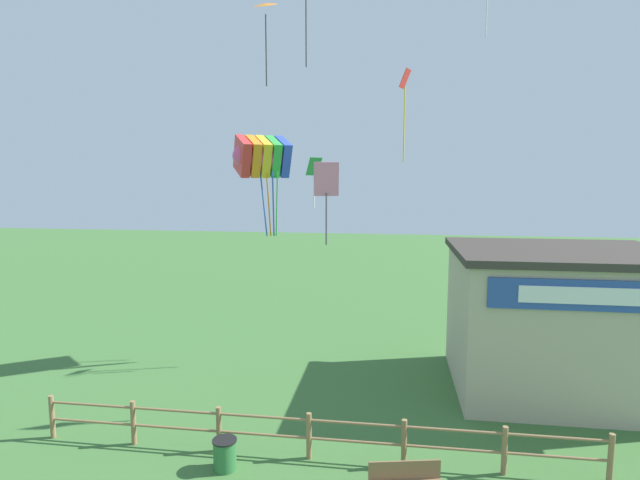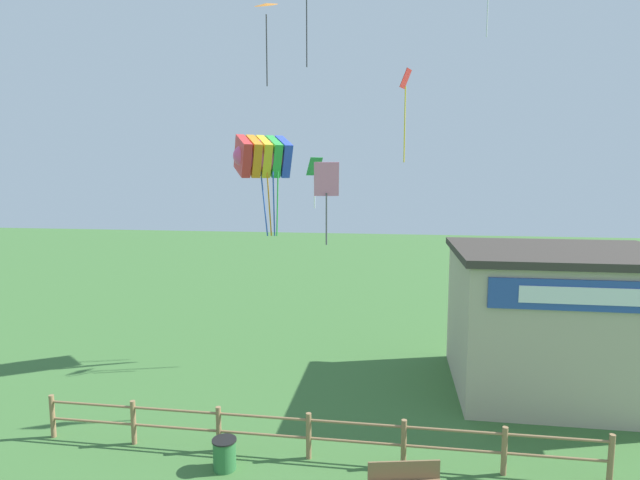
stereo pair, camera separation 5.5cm
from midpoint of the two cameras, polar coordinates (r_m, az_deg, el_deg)
wooden_fence at (r=13.87m, az=-1.18°, el=-21.16°), size 14.77×0.14×1.24m
seaside_building at (r=19.02m, az=25.67°, el=-8.24°), size 7.05×5.79×4.91m
trash_bin at (r=13.81m, az=-10.74°, el=-22.90°), size 0.62×0.62×0.79m
kite_rainbow_parafoil at (r=20.00m, az=-6.47°, el=9.47°), size 2.90×2.67×4.01m
kite_green_diamond at (r=19.09m, az=-0.55°, el=7.60°), size 0.64×0.62×1.92m
kite_orange_delta at (r=20.77m, az=-6.09°, el=24.77°), size 0.97×0.93×3.20m
kite_red_diamond at (r=20.28m, az=9.79°, el=15.44°), size 0.48×0.61×3.54m
kite_pink_diamond at (r=15.09m, az=0.85°, el=6.04°), size 0.78×0.38×2.50m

